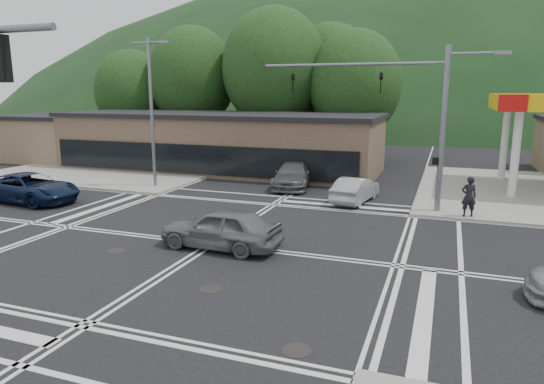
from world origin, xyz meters
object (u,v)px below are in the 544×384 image
(car_queue_b, at_px, (338,167))
(car_queue_a, at_px, (355,189))
(car_blue_west, at_px, (30,188))
(pedestrian, at_px, (469,196))
(car_northbound, at_px, (293,175))
(car_grey_center, at_px, (221,228))

(car_queue_b, bearing_deg, car_queue_a, 106.57)
(car_queue_a, xyz_separation_m, car_queue_b, (-2.47, 6.73, 0.08))
(car_blue_west, distance_m, pedestrian, 22.61)
(car_blue_west, xyz_separation_m, car_queue_a, (16.58, 6.07, -0.10))
(car_queue_a, xyz_separation_m, car_northbound, (-4.44, 2.81, 0.08))
(car_queue_b, height_order, car_northbound, car_queue_b)
(car_northbound, distance_m, pedestrian, 11.10)
(car_grey_center, distance_m, car_queue_a, 10.22)
(car_queue_b, bearing_deg, car_northbound, 59.79)
(car_northbound, bearing_deg, car_queue_a, -41.92)
(car_blue_west, bearing_deg, car_queue_b, -44.21)
(car_grey_center, bearing_deg, car_queue_b, 179.58)
(car_blue_west, height_order, car_queue_b, car_blue_west)
(pedestrian, bearing_deg, car_grey_center, 26.75)
(car_grey_center, relative_size, car_northbound, 0.89)
(car_blue_west, relative_size, pedestrian, 2.98)
(car_blue_west, height_order, car_queue_a, car_blue_west)
(car_blue_west, relative_size, car_northbound, 1.07)
(car_queue_a, bearing_deg, car_queue_b, -60.94)
(car_grey_center, bearing_deg, pedestrian, 133.61)
(car_blue_west, height_order, car_grey_center, car_grey_center)
(pedestrian, bearing_deg, car_blue_west, -3.40)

